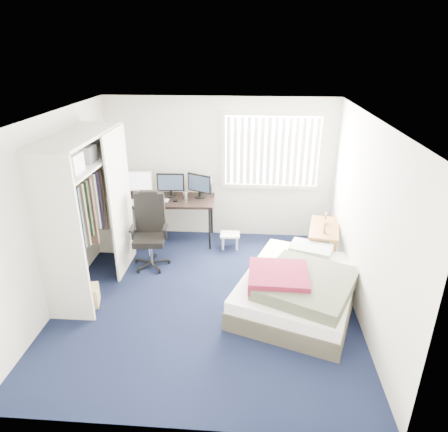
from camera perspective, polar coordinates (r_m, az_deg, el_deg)
ground at (r=5.75m, az=-2.33°, el=-11.53°), size 4.20×4.20×0.00m
room_shell at (r=5.04m, az=-2.61°, el=2.68°), size 4.20×4.20×4.20m
window_assembly at (r=6.94m, az=6.87°, el=9.14°), size 1.72×0.09×1.32m
closet at (r=5.77m, az=-19.00°, el=2.44°), size 0.64×1.84×2.22m
desk at (r=7.04m, az=-8.07°, el=2.68°), size 1.67×0.84×1.26m
office_chair at (r=6.44m, az=-10.46°, el=-3.07°), size 0.61×0.61×1.20m
footstool at (r=6.94m, az=0.86°, el=-3.00°), size 0.34×0.27×0.27m
nightstand at (r=6.57m, az=14.12°, el=-2.06°), size 0.60×0.96×0.79m
bed at (r=5.55m, az=10.63°, el=-9.97°), size 1.99×2.28×0.64m
pine_box at (r=5.84m, az=-19.30°, el=-10.77°), size 0.42×0.36×0.27m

